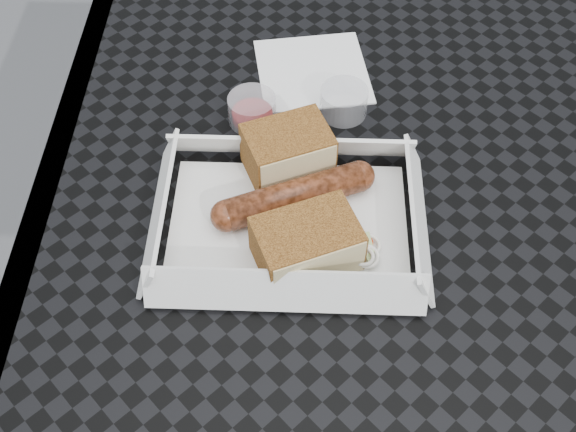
{
  "coord_description": "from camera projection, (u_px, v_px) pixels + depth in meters",
  "views": [
    {
      "loc": [
        -0.13,
        -0.39,
        1.29
      ],
      "look_at": [
        -0.15,
        -0.0,
        0.78
      ],
      "focal_mm": 45.0,
      "sensor_mm": 36.0,
      "label": 1
    }
  ],
  "objects": [
    {
      "name": "bread_far",
      "position": [
        307.0,
        244.0,
        0.63
      ],
      "size": [
        0.1,
        0.09,
        0.05
      ],
      "primitive_type": "cube",
      "rotation": [
        0.0,
        0.0,
        0.4
      ],
      "color": "brown",
      "rests_on": "food_tray"
    },
    {
      "name": "napkin",
      "position": [
        313.0,
        71.0,
        0.8
      ],
      "size": [
        0.14,
        0.14,
        0.0
      ],
      "primitive_type": "cube",
      "rotation": [
        0.0,
        0.0,
        0.17
      ],
      "color": "white",
      "rests_on": "patio_table"
    },
    {
      "name": "bread_near",
      "position": [
        288.0,
        151.0,
        0.69
      ],
      "size": [
        0.09,
        0.08,
        0.05
      ],
      "primitive_type": "cube",
      "rotation": [
        0.0,
        0.0,
        0.4
      ],
      "color": "brown",
      "rests_on": "food_tray"
    },
    {
      "name": "patio_table",
      "position": [
        435.0,
        284.0,
        0.72
      ],
      "size": [
        0.8,
        0.8,
        0.74
      ],
      "color": "black",
      "rests_on": "ground"
    },
    {
      "name": "bratwurst",
      "position": [
        294.0,
        196.0,
        0.67
      ],
      "size": [
        0.15,
        0.08,
        0.03
      ],
      "rotation": [
        0.0,
        0.0,
        0.4
      ],
      "color": "brown",
      "rests_on": "food_tray"
    },
    {
      "name": "veg_garnish",
      "position": [
        361.0,
        254.0,
        0.65
      ],
      "size": [
        0.03,
        0.03,
        0.0
      ],
      "color": "#EF3C0A",
      "rests_on": "food_tray"
    },
    {
      "name": "condiment_cup_empty",
      "position": [
        344.0,
        102.0,
        0.76
      ],
      "size": [
        0.05,
        0.05,
        0.03
      ],
      "primitive_type": "cylinder",
      "color": "silver",
      "rests_on": "patio_table"
    },
    {
      "name": "condiment_cup_sauce",
      "position": [
        252.0,
        110.0,
        0.75
      ],
      "size": [
        0.05,
        0.05,
        0.03
      ],
      "primitive_type": "cylinder",
      "color": "maroon",
      "rests_on": "patio_table"
    },
    {
      "name": "food_tray",
      "position": [
        288.0,
        226.0,
        0.67
      ],
      "size": [
        0.22,
        0.15,
        0.0
      ],
      "primitive_type": "cube",
      "color": "white",
      "rests_on": "patio_table"
    }
  ]
}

